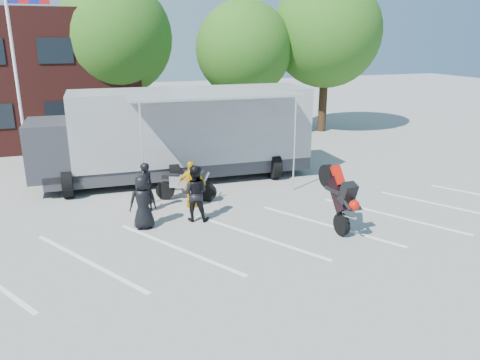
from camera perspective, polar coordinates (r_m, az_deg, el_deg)
ground at (r=13.04m, az=3.02°, el=-8.65°), size 100.00×100.00×0.00m
parking_bay_lines at (r=13.87m, az=1.40°, el=-6.95°), size 18.09×13.33×0.01m
flagpole at (r=20.84m, az=-25.23°, el=13.89°), size 1.61×0.12×8.00m
tree_left at (r=26.90m, az=-15.05°, el=16.38°), size 6.12×6.12×8.64m
tree_mid at (r=27.54m, az=0.46°, el=15.65°), size 5.44×5.44×7.68m
tree_right at (r=29.22m, az=10.49°, el=17.29°), size 6.46×6.46×9.12m
transporter_truck at (r=19.57m, az=-7.08°, el=0.18°), size 11.77×6.12×3.66m
parked_motorcycle at (r=16.98m, az=-6.55°, el=-2.47°), size 2.35×1.71×1.18m
stunt_bike_rider at (r=14.87m, az=10.63°, el=-5.58°), size 0.94×1.89×2.19m
spectator_leather_a at (r=14.51m, az=-11.75°, el=-2.63°), size 0.83×0.55×1.70m
spectator_leather_b at (r=15.85m, az=-11.51°, el=-0.90°), size 0.74×0.63×1.71m
spectator_leather_c at (r=14.87m, az=-5.55°, el=-1.59°), size 1.09×0.99×1.83m
spectator_hivis at (r=16.03m, az=-5.90°, el=-0.55°), size 1.03×0.64×1.64m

